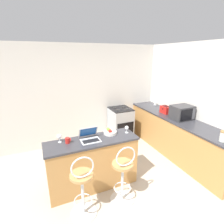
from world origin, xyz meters
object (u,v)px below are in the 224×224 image
mug_red (68,140)px  storage_jar (223,136)px  laptop (90,137)px  bar_stool_far (123,176)px  fruit_bowl (110,132)px  microwave (182,112)px  stove_range (120,124)px  wine_glass_tall (127,128)px  wine_glass_short (59,137)px  mug_white (155,103)px  bar_stool_near (83,187)px  toaster (166,110)px

mug_red → storage_jar: bearing=-22.1°
laptop → mug_red: (-0.37, 0.02, -0.01)m
bar_stool_far → fruit_bowl: bearing=85.4°
microwave → fruit_bowl: 1.80m
stove_range → wine_glass_tall: 1.65m
wine_glass_short → mug_white: (2.87, 1.25, -0.05)m
wine_glass_tall → stove_range: bearing=67.8°
stove_range → mug_red: bearing=-139.8°
microwave → fruit_bowl: microwave is taller
stove_range → storage_jar: bearing=-72.9°
microwave → bar_stool_near: bearing=-163.6°
storage_jar → microwave: bearing=81.2°
bar_stool_near → microwave: bearing=16.4°
mug_white → storage_jar: bearing=-98.5°
wine_glass_short → storage_jar: size_ratio=0.80×
mug_red → microwave: bearing=2.9°
fruit_bowl → wine_glass_short: size_ratio=1.60×
toaster → mug_white: toaster is taller
toaster → fruit_bowl: toaster is taller
laptop → stove_range: size_ratio=0.35×
bar_stool_far → laptop: laptop is taller
wine_glass_short → mug_red: (0.12, -0.08, -0.06)m
wine_glass_short → storage_jar: (2.52, -1.06, -0.01)m
mug_red → mug_white: size_ratio=0.92×
bar_stool_near → mug_red: bearing=96.6°
microwave → fruit_bowl: (-1.80, -0.08, -0.12)m
laptop → wine_glass_tall: size_ratio=2.37×
microwave → mug_white: 1.21m
mug_red → storage_jar: (2.40, -0.98, 0.04)m
mug_white → microwave: bearing=-98.3°
fruit_bowl → toaster: bearing=17.9°
microwave → mug_white: microwave is taller
laptop → mug_red: laptop is taller
mug_white → fruit_bowl: bearing=-147.1°
stove_range → bar_stool_near: bearing=-128.5°
wine_glass_tall → mug_red: size_ratio=1.42×
stove_range → mug_red: (-1.67, -1.41, 0.52)m
wine_glass_tall → mug_red: wine_glass_tall is taller
stove_range → fruit_bowl: bearing=-123.3°
storage_jar → laptop: bearing=155.0°
fruit_bowl → bar_stool_far: bearing=-94.6°
mug_white → wine_glass_short: bearing=-156.5°
laptop → fruit_bowl: size_ratio=1.37×
microwave → storage_jar: microwave is taller
bar_stool_near → stove_range: 2.57m
storage_jar → mug_white: bearing=81.5°
wine_glass_tall → mug_white: 2.15m
stove_range → storage_jar: size_ratio=5.11×
stove_range → laptop: bearing=-132.2°
microwave → toaster: size_ratio=1.82×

